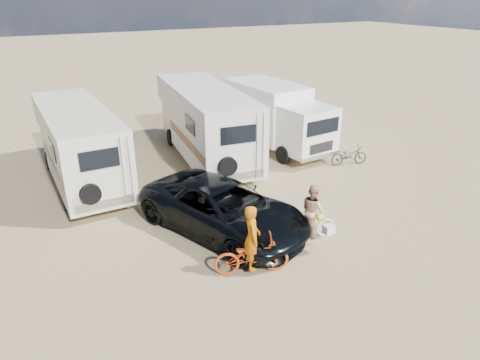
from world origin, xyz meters
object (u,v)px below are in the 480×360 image
bike_man (252,256)px  cooler (250,172)px  box_truck (277,118)px  bike_parked (349,155)px  rv_main (206,125)px  rider_man (252,243)px  crate (249,201)px  bike_woman (312,225)px  dark_suv (223,208)px  rv_left (80,147)px  rider_woman (313,216)px

bike_man → cooler: bike_man is taller
box_truck → bike_parked: (1.48, -3.27, -1.02)m
rv_main → box_truck: rv_main is taller
bike_man → rider_man: size_ratio=1.11×
bike_parked → crate: bearing=120.2°
bike_woman → cooler: 4.85m
dark_suv → bike_man: bearing=-118.6°
bike_parked → cooler: bearing=97.3°
rv_left → bike_parked: rv_left is taller
rider_man → crate: rider_man is taller
cooler → crate: cooler is taller
bike_woman → rider_man: bearing=110.5°
rider_man → rider_woman: 2.42m
rider_woman → crate: bearing=18.0°
bike_woman → rider_man: (-2.35, -0.56, 0.41)m
bike_man → rider_man: (0.00, 0.00, 0.37)m
rv_main → dark_suv: bearing=-102.6°
rv_main → bike_parked: bearing=-28.4°
bike_man → cooler: 6.16m
dark_suv → bike_parked: (7.02, 2.37, -0.35)m
rv_main → rider_woman: (-0.09, -7.57, -0.73)m
bike_man → rv_main: bearing=3.7°
rv_left → bike_man: 8.50m
box_truck → crate: box_truck is taller
bike_man → crate: 3.80m
bike_man → bike_parked: (7.35, 4.62, -0.10)m
bike_woman → rider_man: size_ratio=0.89×
box_truck → cooler: (-2.84, -2.53, -1.18)m
rider_man → rider_woman: rider_man is taller
dark_suv → rider_man: size_ratio=3.14×
dark_suv → crate: size_ratio=12.34×
dark_suv → crate: dark_suv is taller
rider_man → rider_woman: (2.35, 0.56, -0.08)m
dark_suv → crate: (1.49, 1.07, -0.58)m
dark_suv → rider_woman: bearing=-60.2°
rv_left → bike_man: rv_left is taller
rv_main → rider_man: 8.52m
rv_left → box_truck: box_truck is taller
rv_left → rider_man: rv_left is taller
dark_suv → bike_man: 2.29m
bike_woman → cooler: (0.67, 4.79, -0.23)m
rv_main → crate: 5.04m
dark_suv → bike_woman: (2.03, -1.69, -0.29)m
bike_man → rider_woman: size_ratio=1.22×
bike_woman → bike_parked: bike_woman is taller
rider_man → bike_woman: bearing=-56.1°
box_truck → rider_woman: size_ratio=3.75×
rider_man → cooler: size_ratio=2.90×
rider_woman → crate: rider_woman is taller
bike_man → rider_man: rider_man is taller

